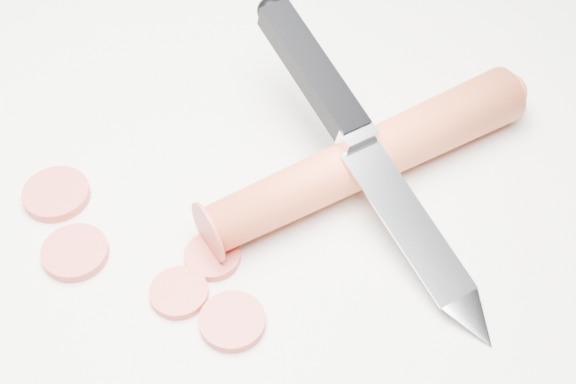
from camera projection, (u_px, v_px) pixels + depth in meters
The scene contains 8 objects.
ground at pixel (221, 217), 0.47m from camera, with size 2.40×2.40×0.00m, color silver.
carrot at pixel (368, 158), 0.47m from camera, with size 0.03×0.03×0.21m, color #D9512A.
carrot_slice_0 at pixel (75, 252), 0.45m from camera, with size 0.04×0.04×0.01m, color #C34237.
carrot_slice_1 at pixel (232, 321), 0.42m from camera, with size 0.03×0.03×0.01m, color #C34237.
carrot_slice_2 at pixel (212, 256), 0.45m from camera, with size 0.03×0.03×0.01m, color #C34237.
carrot_slice_3 at pixel (179, 293), 0.43m from camera, with size 0.03×0.03×0.01m, color #C34237.
carrot_slice_4 at pixel (56, 194), 0.47m from camera, with size 0.04×0.04×0.01m, color #C34237.
kitchen_knife at pixel (371, 153), 0.45m from camera, with size 0.23×0.10×0.07m, color silver, non-canonical shape.
Camera 1 is at (0.21, -0.20, 0.37)m, focal length 50.00 mm.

